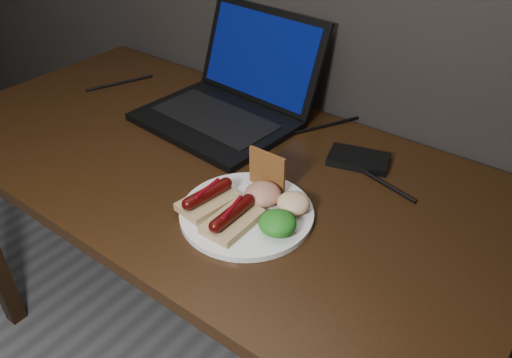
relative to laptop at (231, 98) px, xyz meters
name	(u,v)px	position (x,y,z in m)	size (l,w,h in m)	color
desk	(208,188)	(0.08, -0.19, -0.14)	(1.40, 0.70, 0.75)	black
laptop	(231,98)	(0.00, 0.00, 0.00)	(0.40, 0.39, 0.25)	black
hard_drive	(358,159)	(0.37, 0.00, -0.04)	(0.13, 0.08, 0.02)	black
desk_cables	(243,122)	(0.05, -0.02, -0.05)	(0.96, 0.39, 0.01)	black
plate	(247,213)	(0.28, -0.30, -0.05)	(0.26, 0.26, 0.01)	white
bread_sausage_left	(208,198)	(0.21, -0.33, -0.02)	(0.09, 0.12, 0.04)	tan
bread_sausage_center	(232,218)	(0.29, -0.35, -0.02)	(0.07, 0.12, 0.04)	tan
crispbread	(267,170)	(0.27, -0.22, 0.00)	(0.09, 0.01, 0.09)	brown
salad_greens	(277,223)	(0.37, -0.31, -0.02)	(0.07, 0.07, 0.04)	#166313
salsa_mound	(263,194)	(0.29, -0.26, -0.02)	(0.07, 0.07, 0.04)	maroon
coleslaw_mound	(293,203)	(0.35, -0.24, -0.02)	(0.06, 0.06, 0.04)	beige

